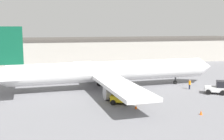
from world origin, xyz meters
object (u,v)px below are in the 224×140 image
at_px(safety_cone_far, 201,113).
at_px(belt_loader_truck, 123,96).
at_px(ground_crew_worker, 190,84).
at_px(airplane, 106,72).
at_px(baggage_tug, 217,88).
at_px(safety_cone_near, 136,107).

bearing_deg(safety_cone_far, belt_loader_truck, 137.59).
distance_m(ground_crew_worker, safety_cone_far, 14.51).
bearing_deg(safety_cone_far, airplane, 114.60).
relative_size(airplane, safety_cone_far, 75.36).
bearing_deg(airplane, ground_crew_worker, -18.86).
bearing_deg(ground_crew_worker, belt_loader_truck, 142.95).
height_order(baggage_tug, belt_loader_truck, belt_loader_truck).
bearing_deg(baggage_tug, safety_cone_near, -133.96).
relative_size(airplane, ground_crew_worker, 24.71).
height_order(baggage_tug, safety_cone_near, baggage_tug).
distance_m(ground_crew_worker, baggage_tug, 4.83).
relative_size(ground_crew_worker, belt_loader_truck, 0.51).
relative_size(safety_cone_near, safety_cone_far, 1.00).
bearing_deg(safety_cone_near, ground_crew_worker, 34.65).
bearing_deg(ground_crew_worker, safety_cone_far, -174.72).
relative_size(belt_loader_truck, safety_cone_far, 6.01).
relative_size(baggage_tug, belt_loader_truck, 1.11).
bearing_deg(safety_cone_far, safety_cone_near, 147.61).
bearing_deg(airplane, safety_cone_near, -88.34).
relative_size(belt_loader_truck, safety_cone_near, 6.01).
bearing_deg(baggage_tug, safety_cone_far, -104.00).
relative_size(baggage_tug, safety_cone_far, 6.68).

